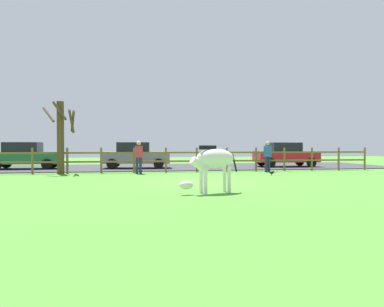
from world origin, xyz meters
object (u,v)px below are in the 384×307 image
at_px(parked_car_red, 285,154).
at_px(parked_car_grey, 136,155).
at_px(visitor_right_of_tree, 268,155).
at_px(zebra, 213,162).
at_px(crow_on_grass, 272,173).
at_px(visitor_left_of_tree, 139,156).
at_px(bare_tree, 61,135).
at_px(parked_car_green, 25,155).

bearing_deg(parked_car_red, parked_car_grey, -180.00).
xyz_separation_m(parked_car_grey, visitor_right_of_tree, (6.88, -3.87, 0.06)).
xyz_separation_m(zebra, visitor_right_of_tree, (4.75, 7.63, -0.02)).
distance_m(crow_on_grass, visitor_left_of_tree, 6.55).
height_order(crow_on_grass, visitor_left_of_tree, visitor_left_of_tree).
xyz_separation_m(zebra, crow_on_grass, (4.23, 5.76, -0.80)).
distance_m(bare_tree, visitor_right_of_tree, 10.64).
xyz_separation_m(parked_car_green, visitor_left_of_tree, (6.51, -4.32, 0.06)).
bearing_deg(visitor_right_of_tree, zebra, -121.91).
bearing_deg(parked_car_grey, parked_car_red, 0.00).
distance_m(crow_on_grass, parked_car_red, 6.66).
distance_m(parked_car_green, visitor_right_of_tree, 13.96).
distance_m(zebra, parked_car_red, 13.74).
bearing_deg(zebra, parked_car_red, 56.84).
bearing_deg(crow_on_grass, bare_tree, 166.18).
xyz_separation_m(bare_tree, visitor_right_of_tree, (10.57, -0.59, -1.05)).
bearing_deg(visitor_right_of_tree, bare_tree, 176.78).
bearing_deg(zebra, crow_on_grass, 53.74).
height_order(bare_tree, zebra, bare_tree).
distance_m(parked_car_grey, visitor_right_of_tree, 7.89).
bearing_deg(parked_car_grey, crow_on_grass, -42.12).
xyz_separation_m(crow_on_grass, visitor_left_of_tree, (-6.24, 1.85, 0.78)).
bearing_deg(bare_tree, parked_car_red, 13.80).
relative_size(parked_car_grey, visitor_left_of_tree, 2.51).
relative_size(zebra, parked_car_red, 0.47).
xyz_separation_m(crow_on_grass, parked_car_green, (-12.75, 6.17, 0.72)).
height_order(crow_on_grass, parked_car_red, parked_car_red).
distance_m(zebra, visitor_left_of_tree, 7.87).
bearing_deg(visitor_left_of_tree, crow_on_grass, -16.51).
bearing_deg(zebra, visitor_left_of_tree, 104.80).
relative_size(zebra, visitor_right_of_tree, 1.15).
height_order(parked_car_grey, parked_car_green, same).
distance_m(parked_car_grey, parked_car_green, 6.41).
bearing_deg(parked_car_grey, zebra, -79.53).
relative_size(bare_tree, parked_car_green, 0.90).
bearing_deg(visitor_left_of_tree, parked_car_green, 146.45).
height_order(zebra, parked_car_red, parked_car_red).
relative_size(parked_car_red, visitor_right_of_tree, 2.47).
bearing_deg(parked_car_green, parked_car_red, -1.52).
bearing_deg(parked_car_red, crow_on_grass, -119.81).
bearing_deg(bare_tree, visitor_right_of_tree, -3.22).
relative_size(bare_tree, crow_on_grass, 16.75).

